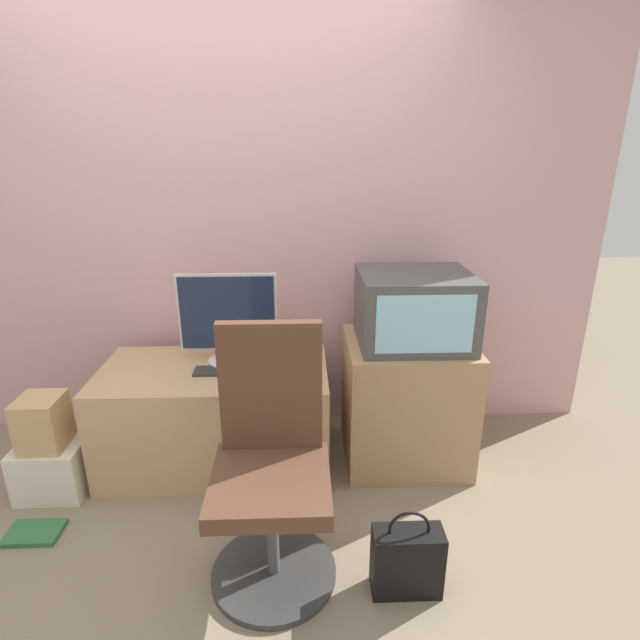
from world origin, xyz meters
The scene contains 13 objects.
ground_plane centered at (0.00, 0.00, 0.00)m, with size 12.00×12.00×0.00m, color #7F705B.
wall_back centered at (0.00, 1.32, 1.30)m, with size 4.40×0.05×2.60m.
desk centered at (-0.05, 0.86, 0.28)m, with size 1.20×0.63×0.57m.
side_stand centered at (0.99, 0.87, 0.35)m, with size 0.66×0.57×0.70m.
main_monitor centered at (0.03, 0.94, 0.81)m, with size 0.52×0.24×0.49m.
keyboard centered at (0.01, 0.82, 0.58)m, with size 0.32×0.11×0.01m.
mouse centered at (0.24, 0.85, 0.59)m, with size 0.06×0.04×0.03m.
crt_tv centered at (1.00, 0.87, 0.89)m, with size 0.57×0.50×0.37m.
office_chair centered at (0.29, 0.11, 0.45)m, with size 0.51×0.51×1.05m.
cardboard_box_lower centered at (-0.85, 0.62, 0.14)m, with size 0.33×0.25×0.28m.
cardboard_box_upper centered at (-0.85, 0.62, 0.41)m, with size 0.20×0.21×0.26m.
handbag centered at (0.82, -0.04, 0.15)m, with size 0.28×0.12×0.38m.
book centered at (-0.82, 0.31, 0.01)m, with size 0.24×0.16×0.02m.
Camera 1 is at (0.42, -1.56, 1.69)m, focal length 28.00 mm.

